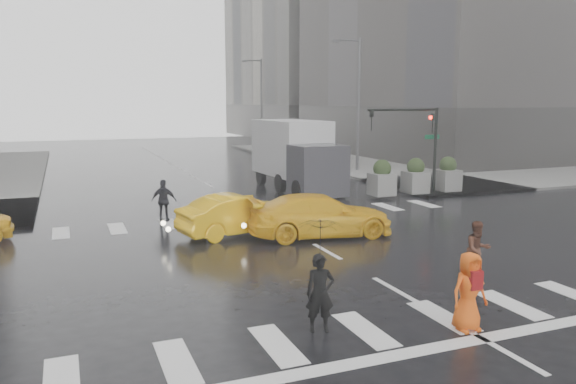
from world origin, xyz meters
name	(u,v)px	position (x,y,z in m)	size (l,w,h in m)	color
ground	(327,251)	(0.00, 0.00, 0.00)	(120.00, 120.00, 0.00)	black
sidewalk_ne	(462,166)	(19.50, 17.50, 0.07)	(35.00, 35.00, 0.15)	slate
building_ne_far	(341,18)	(29.00, 56.00, 16.27)	(26.05, 26.05, 36.00)	#A7A191
road_markings	(327,251)	(0.00, 0.00, 0.01)	(18.00, 48.00, 0.01)	silver
traffic_signal_pole	(419,133)	(9.01, 8.01, 3.22)	(4.45, 0.42, 4.50)	black
street_lamp_near	(357,99)	(10.87, 18.00, 4.95)	(2.15, 0.22, 9.00)	#59595B
street_lamp_far	(260,100)	(10.87, 38.00, 4.95)	(2.15, 0.22, 9.00)	#59595B
planter_west	(382,179)	(7.00, 8.20, 0.98)	(1.10, 1.10, 1.80)	slate
planter_mid	(415,177)	(9.00, 8.20, 0.98)	(1.10, 1.10, 1.80)	slate
planter_east	(447,175)	(11.00, 8.20, 0.98)	(1.10, 1.10, 1.80)	slate
pedestrian_black	(320,257)	(-2.92, -5.70, 1.61)	(1.17, 1.18, 2.43)	black
pedestrian_brown	(478,250)	(2.64, -4.00, 0.79)	(0.77, 0.60, 1.59)	#472619
pedestrian_orange	(469,291)	(0.02, -6.80, 0.86)	(0.83, 0.54, 1.70)	#EB5510
pedestrian_far_a	(164,201)	(-4.09, 6.62, 0.85)	(1.00, 0.61, 1.71)	black
pedestrian_far_b	(309,183)	(3.25, 8.77, 0.91)	(1.17, 0.65, 1.82)	black
taxi_mid	(240,214)	(-1.91, 3.36, 0.74)	(1.56, 4.48, 1.48)	yellow
taxi_rear	(320,215)	(0.68, 2.00, 0.76)	(2.14, 4.64, 1.52)	yellow
box_truck	(298,154)	(4.03, 12.00, 2.02)	(2.67, 7.11, 3.78)	silver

